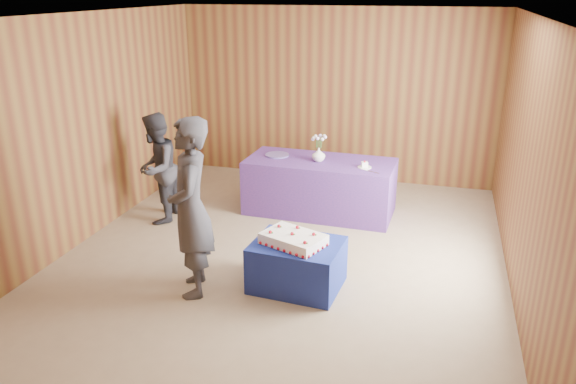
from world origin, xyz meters
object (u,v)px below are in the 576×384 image
at_px(serving_table, 320,187).
at_px(guest_right, 157,168).
at_px(cake_table, 297,265).
at_px(sheet_cake, 293,239).
at_px(guest_left, 191,208).
at_px(vase, 319,155).

bearing_deg(serving_table, guest_right, -154.77).
distance_m(cake_table, sheet_cake, 0.31).
bearing_deg(serving_table, cake_table, -81.87).
bearing_deg(guest_left, cake_table, 86.67).
bearing_deg(sheet_cake, guest_left, -139.98).
xyz_separation_m(guest_left, guest_right, (-1.23, 1.59, -0.18)).
relative_size(serving_table, sheet_cake, 2.69).
bearing_deg(guest_right, guest_left, 29.10).
height_order(sheet_cake, guest_right, guest_right).
height_order(cake_table, sheet_cake, sheet_cake).
relative_size(cake_table, sheet_cake, 1.21).
height_order(vase, guest_left, guest_left).
bearing_deg(sheet_cake, guest_right, 171.27).
distance_m(serving_table, guest_right, 2.21).
height_order(cake_table, vase, vase).
bearing_deg(vase, guest_left, -107.32).
bearing_deg(cake_table, serving_table, 100.91).
bearing_deg(vase, sheet_cake, -84.27).
distance_m(cake_table, guest_left, 1.25).
bearing_deg(vase, serving_table, 63.31).
bearing_deg(guest_left, serving_table, 139.32).
bearing_deg(guest_right, cake_table, 52.43).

